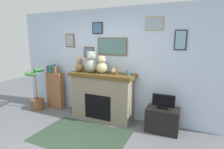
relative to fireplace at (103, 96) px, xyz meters
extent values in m
cube|color=silver|center=(0.00, 0.31, 0.74)|extent=(5.20, 0.12, 2.60)
cube|color=brown|center=(0.14, 0.24, 1.16)|extent=(0.75, 0.02, 0.41)
cube|color=slate|center=(0.14, 0.23, 1.16)|extent=(0.71, 0.00, 0.37)
cube|color=tan|center=(1.10, 0.24, 1.65)|extent=(0.38, 0.02, 0.27)
cube|color=#95A2B7|center=(1.10, 0.23, 1.65)|extent=(0.34, 0.00, 0.23)
cube|color=brown|center=(-1.07, 0.24, 1.29)|extent=(0.27, 0.02, 0.33)
cube|color=#969EA6|center=(-1.07, 0.23, 1.29)|extent=(0.23, 0.00, 0.29)
cube|color=brown|center=(-0.50, 0.24, 1.01)|extent=(0.28, 0.02, 0.26)
cube|color=slate|center=(-0.50, 0.23, 1.01)|extent=(0.24, 0.00, 0.22)
cube|color=black|center=(1.64, 0.24, 1.31)|extent=(0.23, 0.02, 0.39)
cube|color=#84A7B7|center=(1.64, 0.23, 1.31)|extent=(0.19, 0.00, 0.35)
cube|color=black|center=(-0.25, 0.24, 1.59)|extent=(0.27, 0.02, 0.27)
cube|color=#42698E|center=(-0.25, 0.23, 1.59)|extent=(0.23, 0.00, 0.23)
cube|color=gray|center=(0.00, 0.00, -0.05)|extent=(1.45, 0.50, 1.03)
cube|color=brown|center=(0.00, 0.00, 0.51)|extent=(1.57, 0.56, 0.08)
cube|color=black|center=(0.00, -0.25, -0.20)|extent=(0.65, 0.02, 0.57)
cube|color=brown|center=(-1.50, 0.05, -0.06)|extent=(0.49, 0.16, 1.00)
cube|color=#4F346B|center=(-1.69, 0.05, 0.53)|extent=(0.03, 0.13, 0.18)
cube|color=#35508D|center=(-1.65, 0.05, 0.52)|extent=(0.04, 0.13, 0.16)
cube|color=#2F7B37|center=(-1.60, 0.05, 0.54)|extent=(0.05, 0.13, 0.21)
cube|color=#33743E|center=(-1.56, 0.05, 0.52)|extent=(0.03, 0.13, 0.17)
cube|color=navy|center=(-1.51, 0.05, 0.54)|extent=(0.04, 0.13, 0.21)
cube|color=#306F3F|center=(-1.47, 0.05, 0.53)|extent=(0.05, 0.13, 0.17)
cube|color=#92613F|center=(-1.42, 0.05, 0.53)|extent=(0.04, 0.13, 0.19)
cylinder|color=brown|center=(-1.89, -0.24, -0.42)|extent=(0.35, 0.35, 0.28)
cylinder|color=brown|center=(-1.89, -0.24, 0.09)|extent=(0.04, 0.04, 0.74)
ellipsoid|color=#2F6B37|center=(-1.70, -0.24, 0.55)|extent=(0.11, 0.36, 0.08)
ellipsoid|color=#2C7434|center=(-1.92, -0.09, 0.49)|extent=(0.37, 0.17, 0.08)
ellipsoid|color=#356935|center=(-2.06, -0.26, 0.45)|extent=(0.13, 0.37, 0.08)
ellipsoid|color=#377737|center=(-1.84, -0.42, 0.44)|extent=(0.37, 0.20, 0.08)
cube|color=black|center=(1.42, -0.05, -0.31)|extent=(0.65, 0.40, 0.50)
cube|color=black|center=(1.42, -0.05, -0.04)|extent=(0.20, 0.14, 0.04)
cube|color=black|center=(1.42, -0.05, 0.11)|extent=(0.45, 0.03, 0.26)
cube|color=black|center=(1.42, -0.06, 0.11)|extent=(0.41, 0.00, 0.22)
cube|color=#2C3F2F|center=(0.00, -0.93, -0.56)|extent=(1.80, 1.19, 0.01)
cylinder|color=teal|center=(0.64, -0.02, 0.61)|extent=(0.06, 0.06, 0.11)
cube|color=brown|center=(0.32, -0.02, 0.63)|extent=(0.13, 0.09, 0.16)
cylinder|color=white|center=(0.32, -0.07, 0.66)|extent=(0.11, 0.01, 0.11)
sphere|color=olive|center=(-0.61, -0.02, 0.65)|extent=(0.21, 0.21, 0.21)
sphere|color=olive|center=(-0.61, -0.02, 0.81)|extent=(0.15, 0.15, 0.15)
sphere|color=olive|center=(-0.66, -0.02, 0.85)|extent=(0.05, 0.05, 0.05)
sphere|color=olive|center=(-0.56, -0.02, 0.85)|extent=(0.05, 0.05, 0.05)
sphere|color=beige|center=(-0.61, -0.08, 0.80)|extent=(0.04, 0.04, 0.04)
sphere|color=#979D8E|center=(-0.28, -0.02, 0.71)|extent=(0.31, 0.31, 0.31)
sphere|color=#979D8E|center=(-0.28, -0.02, 0.94)|extent=(0.22, 0.22, 0.22)
sphere|color=#979D8E|center=(-0.36, -0.02, 1.01)|extent=(0.08, 0.08, 0.08)
sphere|color=#979D8E|center=(-0.21, -0.02, 1.01)|extent=(0.08, 0.08, 0.08)
sphere|color=beige|center=(-0.28, -0.11, 0.93)|extent=(0.07, 0.07, 0.07)
sphere|color=tan|center=(-0.01, -0.02, 0.68)|extent=(0.25, 0.25, 0.25)
sphere|color=tan|center=(-0.01, -0.02, 0.87)|extent=(0.18, 0.18, 0.18)
sphere|color=tan|center=(-0.07, -0.02, 0.92)|extent=(0.06, 0.06, 0.06)
sphere|color=tan|center=(0.06, -0.02, 0.92)|extent=(0.06, 0.06, 0.06)
sphere|color=beige|center=(-0.01, -0.09, 0.86)|extent=(0.05, 0.05, 0.05)
camera|label=1|loc=(1.90, -3.59, 1.31)|focal=28.49mm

